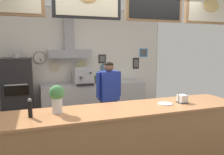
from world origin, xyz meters
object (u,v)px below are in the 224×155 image
Objects in this scene: espresso_machine at (83,75)px; potted_basil at (113,77)px; condiment_plate at (165,104)px; pepper_grinder at (30,108)px; shop_worker at (109,98)px; basil_vase at (57,98)px; pizza_oven at (18,93)px; potted_thyme at (98,78)px; napkin_holder at (182,99)px.

potted_basil is (0.80, 0.02, -0.07)m from espresso_machine.
condiment_plate is at bearing -77.55° from espresso_machine.
potted_basil is at bearing 1.12° from espresso_machine.
shop_worker is at bearing 44.14° from pepper_grinder.
condiment_plate is (1.49, -0.06, -0.19)m from basil_vase.
espresso_machine is 2.66× the size of condiment_plate.
pizza_oven is 2.71m from basil_vase.
potted_thyme is at bearing 65.28° from basil_vase.
pepper_grinder is at bearing 179.82° from napkin_holder.
condiment_plate is at bearing 97.94° from shop_worker.
shop_worker is at bearing 49.92° from basil_vase.
napkin_holder is at bearing -2.72° from condiment_plate.
napkin_holder is (2.07, -0.01, -0.06)m from pepper_grinder.
napkin_holder reaches higher than condiment_plate.
pepper_grinder is at bearing -125.36° from potted_basil.
napkin_holder reaches higher than potted_thyme.
potted_basil is 2.81m from napkin_holder.
potted_thyme is at bearing -105.27° from shop_worker.
potted_basil is (0.42, 0.00, 0.02)m from potted_thyme.
basil_vase is (-1.26, -2.74, 0.19)m from potted_thyme.
espresso_machine reaches higher than condiment_plate.
potted_thyme is 0.87× the size of potted_basil.
basil_vase is at bearing -121.51° from potted_basil.
shop_worker is 4.47× the size of basil_vase.
napkin_holder is (2.40, -2.66, 0.29)m from pizza_oven.
pizza_oven is at bearing -45.59° from shop_worker.
napkin_holder is (1.76, -0.07, -0.14)m from basil_vase.
shop_worker is at bearing -96.76° from potted_thyme.
basil_vase is (0.31, 0.06, 0.08)m from pepper_grinder.
shop_worker is at bearing -81.45° from espresso_machine.
potted_basil is (0.59, 1.44, 0.22)m from shop_worker.
pepper_grinder is (-1.18, -2.78, 0.02)m from espresso_machine.
basil_vase reaches higher than napkin_holder.
pizza_oven is 2.16m from shop_worker.
espresso_machine is at bearing -177.96° from potted_thyme.
pepper_grinder is 2.07m from napkin_holder.
napkin_holder is at bearing -2.24° from basil_vase.
pepper_grinder is 1.80m from condiment_plate.
condiment_plate is at bearing 0.22° from pepper_grinder.
potted_basil is 0.73× the size of basil_vase.
potted_thyme is at bearing 2.04° from espresso_machine.
basil_vase is at bearing 177.85° from condiment_plate.
basil_vase reaches higher than potted_thyme.
shop_worker is at bearing 116.39° from napkin_holder.
napkin_holder is at bearing 107.88° from shop_worker.
shop_worker is at bearing -112.21° from potted_basil.
pizza_oven reaches higher than pepper_grinder.
potted_thyme is at bearing -179.73° from potted_basil.
potted_basil is at bearing 54.64° from pepper_grinder.
pizza_oven reaches higher than shop_worker.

